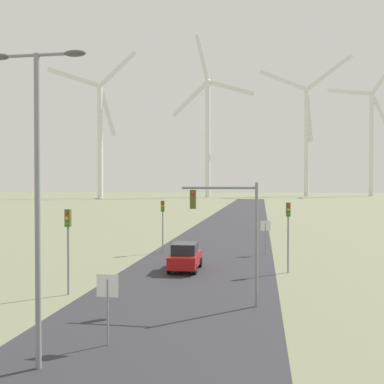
{
  "coord_description": "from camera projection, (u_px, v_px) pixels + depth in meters",
  "views": [
    {
      "loc": [
        4.11,
        -5.36,
        5.74
      ],
      "look_at": [
        0.0,
        21.03,
        5.26
      ],
      "focal_mm": 42.0,
      "sensor_mm": 36.0,
      "label": 1
    }
  ],
  "objects": [
    {
      "name": "stop_sign_near",
      "position": [
        108.0,
        296.0,
        15.92
      ],
      "size": [
        0.81,
        0.07,
        2.53
      ],
      "color": "gray",
      "rests_on": "ground"
    },
    {
      "name": "wind_turbine_center",
      "position": [
        307.0,
        129.0,
        210.68
      ],
      "size": [
        42.31,
        8.99,
        64.93
      ],
      "color": "silver",
      "rests_on": "ground"
    },
    {
      "name": "traffic_light_post_near_left",
      "position": [
        68.0,
        232.0,
        23.18
      ],
      "size": [
        0.28,
        0.34,
        4.43
      ],
      "color": "gray",
      "rests_on": "ground"
    },
    {
      "name": "traffic_light_post_near_right",
      "position": [
        288.0,
        222.0,
        28.96
      ],
      "size": [
        0.28,
        0.34,
        4.55
      ],
      "color": "gray",
      "rests_on": "ground"
    },
    {
      "name": "traffic_light_post_mid_left",
      "position": [
        163.0,
        215.0,
        37.31
      ],
      "size": [
        0.28,
        0.34,
        4.35
      ],
      "color": "gray",
      "rests_on": "ground"
    },
    {
      "name": "car_approaching",
      "position": [
        185.0,
        257.0,
        29.79
      ],
      "size": [
        1.91,
        4.15,
        1.83
      ],
      "color": "maroon",
      "rests_on": "ground"
    },
    {
      "name": "wind_turbine_right",
      "position": [
        372.0,
        133.0,
        213.03
      ],
      "size": [
        33.65,
        2.72,
        66.05
      ],
      "color": "silver",
      "rests_on": "ground"
    },
    {
      "name": "road_surface",
      "position": [
        227.0,
        232.0,
        53.45
      ],
      "size": [
        10.0,
        240.0,
        0.01
      ],
      "color": "#2D2D33",
      "rests_on": "ground"
    },
    {
      "name": "wind_turbine_far_left",
      "position": [
        100.0,
        128.0,
        183.58
      ],
      "size": [
        32.29,
        16.47,
        61.53
      ],
      "color": "silver",
      "rests_on": "ground"
    },
    {
      "name": "streetlamp",
      "position": [
        37.0,
        170.0,
        13.84
      ],
      "size": [
        3.18,
        0.32,
        9.8
      ],
      "color": "gray",
      "rests_on": "ground"
    },
    {
      "name": "traffic_light_mast_overhead",
      "position": [
        230.0,
        219.0,
        21.1
      ],
      "size": [
        3.6,
        0.34,
        5.81
      ],
      "color": "gray",
      "rests_on": "ground"
    },
    {
      "name": "stop_sign_far",
      "position": [
        265.0,
        231.0,
        36.42
      ],
      "size": [
        0.81,
        0.07,
        2.75
      ],
      "color": "gray",
      "rests_on": "ground"
    },
    {
      "name": "wind_turbine_left",
      "position": [
        208.0,
        126.0,
        194.46
      ],
      "size": [
        36.01,
        2.6,
        70.56
      ],
      "color": "silver",
      "rests_on": "ground"
    }
  ]
}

